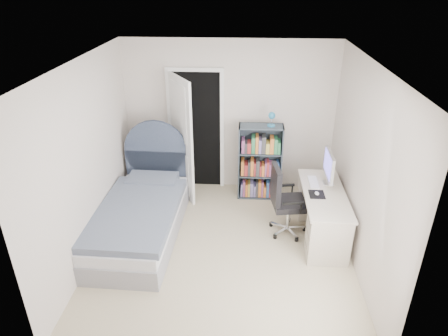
# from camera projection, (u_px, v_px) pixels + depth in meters

# --- Properties ---
(room_shell) EXTENTS (3.50, 3.70, 2.60)m
(room_shell) POSITION_uv_depth(u_px,v_px,m) (222.00, 166.00, 4.90)
(room_shell) COLOR tan
(room_shell) RESTS_ON ground
(door) EXTENTS (0.92, 0.72, 2.06)m
(door) POSITION_uv_depth(u_px,v_px,m) (187.00, 134.00, 6.42)
(door) COLOR black
(door) RESTS_ON ground
(bed) EXTENTS (1.10, 2.23, 1.35)m
(bed) POSITION_uv_depth(u_px,v_px,m) (142.00, 214.00, 5.65)
(bed) COLOR gray
(bed) RESTS_ON ground
(nightstand) EXTENTS (0.38, 0.38, 0.57)m
(nightstand) POSITION_uv_depth(u_px,v_px,m) (153.00, 169.00, 6.78)
(nightstand) COLOR tan
(nightstand) RESTS_ON ground
(floor_lamp) EXTENTS (0.19, 0.19, 1.36)m
(floor_lamp) POSITION_uv_depth(u_px,v_px,m) (185.00, 162.00, 6.59)
(floor_lamp) COLOR silver
(floor_lamp) RESTS_ON ground
(bookcase) EXTENTS (0.70, 0.30, 1.48)m
(bookcase) POSITION_uv_depth(u_px,v_px,m) (260.00, 165.00, 6.47)
(bookcase) COLOR #3B4650
(bookcase) RESTS_ON ground
(desk) EXTENTS (0.57, 1.42, 1.17)m
(desk) POSITION_uv_depth(u_px,v_px,m) (322.00, 212.00, 5.56)
(desk) COLOR beige
(desk) RESTS_ON ground
(office_chair) EXTENTS (0.55, 0.57, 1.04)m
(office_chair) POSITION_uv_depth(u_px,v_px,m) (284.00, 198.00, 5.54)
(office_chair) COLOR silver
(office_chair) RESTS_ON ground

